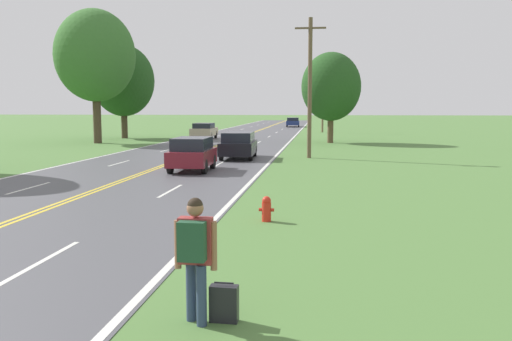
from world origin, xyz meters
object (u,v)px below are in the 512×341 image
tree_behind_sign (95,56)px  car_dark_blue_sedan_mid_far (293,122)px  tree_mid_treeline (123,81)px  car_champagne_sedan_mid_near (204,131)px  suitcase (224,304)px  car_maroon_hatchback_nearest (192,153)px  hitchhiker_person (195,248)px  fire_hydrant (266,209)px  car_black_hatchback_approaching (239,144)px  tree_right_cluster (331,87)px

tree_behind_sign → car_dark_blue_sedan_mid_far: (14.12, 39.11, -6.43)m
car_dark_blue_sedan_mid_far → tree_mid_treeline: bearing=-27.1°
car_champagne_sedan_mid_near → suitcase: bearing=-168.5°
car_dark_blue_sedan_mid_far → car_maroon_hatchback_nearest: bearing=-4.2°
hitchhiker_person → fire_hydrant: hitchhiker_person is taller
fire_hydrant → tree_behind_sign: size_ratio=0.06×
fire_hydrant → tree_mid_treeline: 40.81m
tree_mid_treeline → car_maroon_hatchback_nearest: tree_mid_treeline is taller
suitcase → car_black_hatchback_approaching: car_black_hatchback_approaching is taller
hitchhiker_person → tree_mid_treeline: tree_mid_treeline is taller
suitcase → car_black_hatchback_approaching: bearing=10.5°
hitchhiker_person → car_maroon_hatchback_nearest: 18.22m
hitchhiker_person → tree_behind_sign: tree_behind_sign is taller
car_maroon_hatchback_nearest → tree_mid_treeline: bearing=-154.9°
car_dark_blue_sedan_mid_far → car_champagne_sedan_mid_near: bearing=-14.2°
hitchhiker_person → car_maroon_hatchback_nearest: (-4.36, 17.69, -0.25)m
fire_hydrant → car_black_hatchback_approaching: bearing=101.3°
tree_behind_sign → car_black_hatchback_approaching: bearing=-41.1°
car_champagne_sedan_mid_near → car_dark_blue_sedan_mid_far: (6.59, 32.20, -0.05)m
tree_behind_sign → car_maroon_hatchback_nearest: tree_behind_sign is taller
tree_mid_treeline → car_maroon_hatchback_nearest: bearing=-63.2°
tree_behind_sign → car_champagne_sedan_mid_near: tree_behind_sign is taller
tree_right_cluster → tree_behind_sign: bearing=-171.7°
suitcase → car_maroon_hatchback_nearest: size_ratio=0.16×
fire_hydrant → tree_right_cluster: bearing=86.3°
car_maroon_hatchback_nearest → car_dark_blue_sedan_mid_far: (1.56, 57.55, -0.10)m
tree_right_cluster → car_black_hatchback_approaching: tree_right_cluster is taller
car_maroon_hatchback_nearest → car_black_hatchback_approaching: bearing=167.8°
tree_behind_sign → tree_right_cluster: 19.65m
hitchhiker_person → tree_mid_treeline: size_ratio=0.20×
suitcase → tree_mid_treeline: 47.00m
car_maroon_hatchback_nearest → car_dark_blue_sedan_mid_far: bearing=176.8°
hitchhiker_person → tree_behind_sign: 40.36m
car_maroon_hatchback_nearest → car_black_hatchback_approaching: size_ratio=0.83×
hitchhiker_person → car_maroon_hatchback_nearest: hitchhiker_person is taller
suitcase → tree_mid_treeline: bearing=24.4°
tree_mid_treeline → car_black_hatchback_approaching: 24.35m
car_champagne_sedan_mid_near → car_maroon_hatchback_nearest: bearing=-170.1°
suitcase → car_champagne_sedan_mid_near: bearing=15.0°
tree_mid_treeline → car_champagne_sedan_mid_near: tree_mid_treeline is taller
fire_hydrant → car_maroon_hatchback_nearest: size_ratio=0.19×
car_dark_blue_sedan_mid_far → suitcase: bearing=-0.2°
car_champagne_sedan_mid_near → fire_hydrant: bearing=-166.3°
fire_hydrant → tree_right_cluster: size_ratio=0.09×
suitcase → tree_right_cluster: (1.98, 38.79, 4.42)m
tree_mid_treeline → car_maroon_hatchback_nearest: size_ratio=2.48×
tree_mid_treeline → tree_right_cluster: size_ratio=1.18×
suitcase → car_maroon_hatchback_nearest: bearing=17.3°
suitcase → car_black_hatchback_approaching: size_ratio=0.13×
tree_right_cluster → car_maroon_hatchback_nearest: tree_right_cluster is taller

